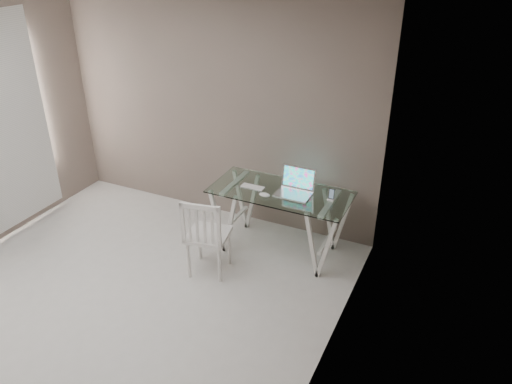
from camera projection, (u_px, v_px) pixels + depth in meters
room at (68, 147)px, 3.90m from camera, size 4.50×4.52×2.71m
desk at (280, 221)px, 5.49m from camera, size 1.50×0.70×0.75m
chair at (206, 234)px, 5.04m from camera, size 0.48×0.48×0.90m
laptop at (295, 187)px, 5.27m from camera, size 0.37×0.30×0.26m
keyboard at (253, 187)px, 5.40m from camera, size 0.27×0.12×0.01m
mouse at (265, 195)px, 5.21m from camera, size 0.12×0.07×0.04m
phone_dock at (331, 197)px, 5.13m from camera, size 0.07×0.07×0.13m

